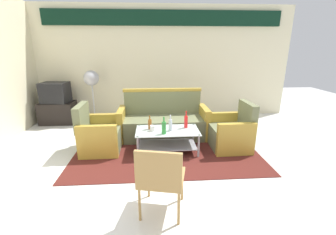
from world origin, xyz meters
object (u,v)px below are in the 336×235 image
Objects in this scene: bottle_red at (186,121)px; tv_stand at (58,113)px; television at (55,93)px; pedestal_fan at (92,81)px; armchair_right at (231,133)px; bottle_clear at (170,125)px; bottle_green at (164,127)px; armchair_left at (99,135)px; cup at (152,128)px; couch at (163,122)px; coffee_table at (167,137)px; bottle_brown at (150,124)px; wicker_chair at (161,176)px.

bottle_red reaches higher than tv_stand.
pedestal_fan reaches higher than television.
armchair_right is 2.95× the size of bottle_clear.
bottle_green is 0.18m from bottle_clear.
cup is (0.95, -0.16, 0.17)m from armchair_left.
bottle_clear is (0.09, -0.75, 0.20)m from couch.
couch is 6.27× the size of bottle_clear.
couch is 2.75m from tv_stand.
coffee_table is 0.25m from bottle_clear.
pedestal_fan is (-2.04, 1.74, 0.49)m from bottle_red.
armchair_right is at bearing 0.35° from bottle_brown.
television reaches higher than bottle_green.
coffee_table is at bearing 3.86° from cup.
bottle_brown is 2.47× the size of cup.
wicker_chair is (-0.14, -2.34, 0.18)m from couch.
cup is at bearing 92.90° from armchair_right.
bottle_green is at bearing 100.35° from armchair_right.
bottle_green is at bearing -51.13° from pedestal_fan.
armchair_right is (2.40, -0.05, 0.00)m from armchair_left.
coffee_table is at bearing -47.44° from pedestal_fan.
coffee_table is 3.82× the size of bottle_clear.
bottle_red is at bearing 87.54° from armchair_right.
television is at bearing 141.62° from cup.
tv_stand is 1.24× the size of television.
television is at bearing 149.68° from bottle_red.
armchair_left is 2.87× the size of bottle_green.
tv_stand is (-2.61, 1.83, -0.26)m from bottle_clear.
bottle_green is at bearing 74.36° from armchair_left.
pedestal_fan is at bearing 128.87° from bottle_green.
bottle_clear is 0.23× the size of pedestal_fan.
pedestal_fan is at bearing -164.78° from armchair_left.
wicker_chair is (1.04, -1.75, 0.21)m from armchair_left.
tv_stand is at bearing 142.66° from bottle_brown.
bottle_green is at bearing -46.60° from bottle_brown.
armchair_left is 1.06× the size of tv_stand.
couch is 2.13m from pedestal_fan.
bottle_brown is at bearing 113.59° from cup.
pedestal_fan is (0.86, 0.05, 0.25)m from television.
bottle_brown reaches higher than cup.
armchair_right is 1.16m from bottle_clear.
television is (-2.30, 1.82, 0.30)m from cup.
tv_stand is at bearing 137.29° from wicker_chair.
cup is (-0.23, -0.74, 0.14)m from couch.
armchair_left is at bearing -74.28° from pedestal_fan.
television is at bearing 141.63° from bottle_green.
armchair_left reaches higher than coffee_table.
couch reaches higher than cup.
armchair_left is at bearing 170.59° from cup.
tv_stand is (-3.75, 1.71, -0.03)m from armchair_right.
bottle_clear is at bearing -47.11° from pedestal_fan.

